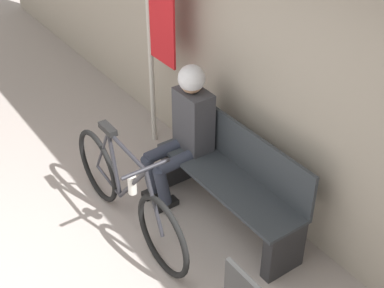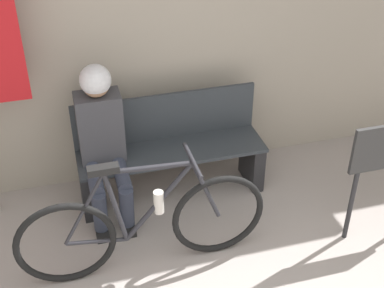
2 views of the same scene
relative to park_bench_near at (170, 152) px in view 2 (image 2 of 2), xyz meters
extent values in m
cube|color=#2D3338|center=(0.00, -0.05, 0.04)|extent=(1.50, 0.42, 0.03)
cube|color=#2D3338|center=(0.00, 0.14, 0.26)|extent=(1.50, 0.03, 0.40)
cube|color=#232326|center=(-0.70, -0.05, -0.18)|extent=(0.10, 0.36, 0.42)
cube|color=#232326|center=(0.70, -0.05, -0.18)|extent=(0.10, 0.36, 0.42)
torus|color=black|center=(-0.91, -0.79, -0.06)|extent=(0.68, 0.05, 0.68)
torus|color=black|center=(0.16, -0.79, -0.06)|extent=(0.68, 0.05, 0.68)
cylinder|color=#232328|center=(-0.32, -0.79, 0.45)|extent=(0.58, 0.03, 0.07)
cylinder|color=#232328|center=(-0.27, -0.79, 0.16)|extent=(0.50, 0.03, 0.57)
cylinder|color=#232328|center=(-0.56, -0.79, 0.18)|extent=(0.14, 0.03, 0.59)
cylinder|color=#232328|center=(-0.71, -0.79, -0.09)|extent=(0.41, 0.03, 0.09)
cylinder|color=#232328|center=(-0.76, -0.79, 0.21)|extent=(0.32, 0.02, 0.54)
cylinder|color=#232328|center=(0.06, -0.79, 0.19)|extent=(0.22, 0.03, 0.50)
cube|color=black|center=(-0.61, -0.79, 0.50)|extent=(0.20, 0.07, 0.05)
cylinder|color=#232328|center=(-0.04, -0.79, 0.46)|extent=(0.03, 0.40, 0.03)
cylinder|color=beige|center=(-0.27, -0.79, 0.16)|extent=(0.07, 0.07, 0.17)
cylinder|color=#2D3342|center=(-0.64, -0.25, 0.05)|extent=(0.11, 0.40, 0.13)
cylinder|color=#2D3342|center=(-0.64, -0.41, -0.15)|extent=(0.11, 0.17, 0.40)
cube|color=black|center=(-0.64, -0.38, -0.37)|extent=(0.10, 0.22, 0.06)
cylinder|color=#2D3342|center=(-0.44, -0.25, 0.05)|extent=(0.11, 0.40, 0.13)
cylinder|color=#2D3342|center=(-0.44, -0.41, -0.15)|extent=(0.11, 0.17, 0.40)
cube|color=black|center=(-0.44, -0.38, -0.37)|extent=(0.10, 0.22, 0.06)
cube|color=#38383D|center=(-0.54, -0.01, 0.34)|extent=(0.34, 0.22, 0.55)
sphere|color=#9E7556|center=(-0.54, -0.03, 0.71)|extent=(0.20, 0.20, 0.20)
sphere|color=silver|center=(-0.54, -0.03, 0.74)|extent=(0.23, 0.23, 0.23)
cylinder|color=#232326|center=(1.14, -0.92, -0.09)|extent=(0.04, 0.04, 0.61)
camera|label=1|loc=(2.65, -2.27, 2.78)|focal=50.00mm
camera|label=2|loc=(-0.81, -3.52, 2.45)|focal=50.00mm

